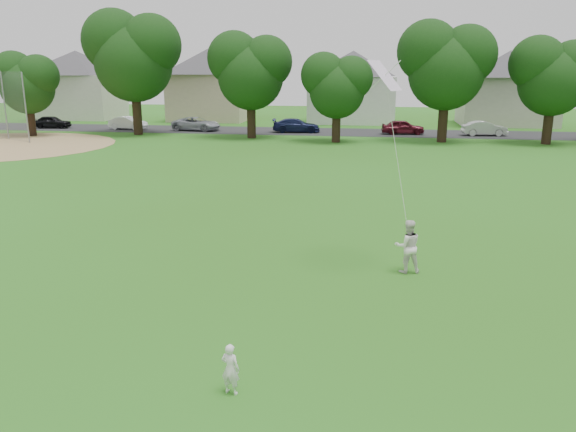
# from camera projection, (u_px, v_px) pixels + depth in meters

# --- Properties ---
(ground) EXTENTS (160.00, 160.00, 0.00)m
(ground) POSITION_uv_depth(u_px,v_px,m) (225.00, 342.00, 11.92)
(ground) COLOR #2D6016
(ground) RESTS_ON ground
(street) EXTENTS (90.00, 7.00, 0.01)m
(street) POSITION_uv_depth(u_px,v_px,m) (346.00, 132.00, 52.03)
(street) COLOR #2D2D30
(street) RESTS_ON ground
(toddler) EXTENTS (0.39, 0.30, 0.96)m
(toddler) POSITION_uv_depth(u_px,v_px,m) (230.00, 369.00, 9.91)
(toddler) COLOR white
(toddler) RESTS_ON ground
(older_boy) EXTENTS (0.86, 0.74, 1.54)m
(older_boy) POSITION_uv_depth(u_px,v_px,m) (408.00, 246.00, 15.86)
(older_boy) COLOR white
(older_boy) RESTS_ON ground
(kite) EXTENTS (1.08, 1.27, 4.80)m
(kite) POSITION_uv_depth(u_px,v_px,m) (397.00, 157.00, 15.46)
(kite) COLOR white
(kite) RESTS_ON ground
(tree_row) EXTENTS (81.68, 8.88, 11.02)m
(tree_row) POSITION_uv_depth(u_px,v_px,m) (422.00, 60.00, 44.01)
(tree_row) COLOR black
(tree_row) RESTS_ON ground
(parked_cars) EXTENTS (44.89, 2.67, 1.29)m
(parked_cars) POSITION_uv_depth(u_px,v_px,m) (254.00, 125.00, 52.23)
(parked_cars) COLOR black
(parked_cars) RESTS_ON ground
(house_row) EXTENTS (77.49, 13.76, 9.34)m
(house_row) POSITION_uv_depth(u_px,v_px,m) (361.00, 78.00, 60.24)
(house_row) COLOR silver
(house_row) RESTS_ON ground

